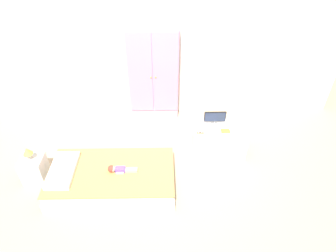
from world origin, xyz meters
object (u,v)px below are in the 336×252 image
(doll, at_px, (117,169))
(rocking_horse_toy, at_px, (201,130))
(table_lamp, at_px, (27,152))
(tv_monitor, at_px, (215,117))
(bed, at_px, (112,178))
(book_yellow, at_px, (225,131))
(tv_stand, at_px, (218,140))
(nightstand, at_px, (34,169))
(wardrobe, at_px, (153,73))

(doll, distance_m, rocking_horse_toy, 1.28)
(table_lamp, relative_size, tv_monitor, 0.61)
(table_lamp, distance_m, rocking_horse_toy, 2.35)
(doll, distance_m, table_lamp, 1.19)
(bed, bearing_deg, rocking_horse_toy, 22.56)
(table_lamp, bearing_deg, book_yellow, 8.73)
(doll, bearing_deg, book_yellow, 20.20)
(rocking_horse_toy, bearing_deg, tv_stand, 23.98)
(book_yellow, bearing_deg, tv_stand, 121.14)
(nightstand, relative_size, wardrobe, 0.23)
(wardrobe, relative_size, tv_monitor, 5.35)
(nightstand, height_order, tv_stand, tv_stand)
(nightstand, bearing_deg, rocking_horse_toy, 9.18)
(bed, distance_m, nightstand, 1.10)
(nightstand, height_order, wardrobe, wardrobe)
(bed, distance_m, rocking_horse_toy, 1.40)
(bed, bearing_deg, tv_monitor, 26.31)
(table_lamp, height_order, book_yellow, table_lamp)
(doll, bearing_deg, wardrobe, 74.31)
(bed, relative_size, wardrobe, 0.99)
(table_lamp, bearing_deg, wardrobe, 42.58)
(nightstand, distance_m, tv_stand, 2.67)
(doll, distance_m, wardrobe, 1.79)
(nightstand, bearing_deg, book_yellow, 8.73)
(wardrobe, distance_m, book_yellow, 1.55)
(bed, bearing_deg, tv_stand, 22.84)
(rocking_horse_toy, bearing_deg, table_lamp, -170.82)
(rocking_horse_toy, distance_m, book_yellow, 0.37)
(doll, height_order, nightstand, nightstand)
(bed, distance_m, book_yellow, 1.72)
(table_lamp, bearing_deg, tv_monitor, 12.91)
(bed, relative_size, nightstand, 4.38)
(tv_monitor, bearing_deg, nightstand, -167.09)
(tv_stand, relative_size, tv_monitor, 2.48)
(table_lamp, distance_m, book_yellow, 2.71)
(book_yellow, bearing_deg, nightstand, -171.27)
(doll, distance_m, tv_stand, 1.59)
(table_lamp, xyz_separation_m, tv_monitor, (2.54, 0.58, 0.10))
(doll, relative_size, wardrobe, 0.23)
(table_lamp, height_order, rocking_horse_toy, rocking_horse_toy)
(nightstand, relative_size, tv_stand, 0.49)
(wardrobe, relative_size, rocking_horse_toy, 13.53)
(tv_stand, height_order, book_yellow, book_yellow)
(nightstand, distance_m, book_yellow, 2.73)
(tv_stand, bearing_deg, doll, -155.78)
(nightstand, bearing_deg, tv_stand, 10.99)
(rocking_horse_toy, bearing_deg, doll, -155.71)
(tv_monitor, bearing_deg, book_yellow, -51.17)
(tv_stand, bearing_deg, bed, -157.16)
(doll, height_order, table_lamp, table_lamp)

